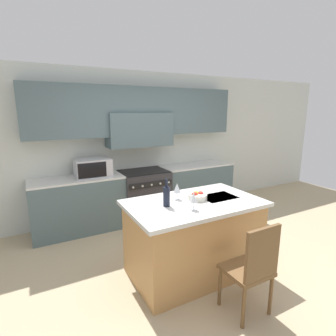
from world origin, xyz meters
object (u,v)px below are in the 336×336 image
object	(u,v)px
island_chair	(253,266)
wine_glass_far	(177,188)
range_stove	(144,195)
wine_glass_near	(193,198)
wine_bottle	(167,196)
microwave	(93,167)
fruit_bowl	(197,196)

from	to	relation	value
island_chair	wine_glass_far	bearing A→B (deg)	103.03
range_stove	wine_glass_near	distance (m)	2.18
wine_bottle	island_chair	bearing A→B (deg)	-62.65
microwave	wine_bottle	size ratio (longest dim) A/B	1.79
wine_glass_near	microwave	bearing A→B (deg)	106.29
wine_bottle	wine_glass_far	distance (m)	0.27
range_stove	wine_bottle	xyz separation A→B (m)	(-0.49, -1.83, 0.59)
microwave	wine_glass_near	bearing A→B (deg)	-73.71
range_stove	microwave	bearing A→B (deg)	178.81
range_stove	island_chair	bearing A→B (deg)	-90.64
wine_bottle	wine_glass_near	size ratio (longest dim) A/B	1.56
wine_bottle	fruit_bowl	world-z (taller)	wine_bottle
wine_glass_near	fruit_bowl	distance (m)	0.36
island_chair	wine_bottle	xyz separation A→B (m)	(-0.46, 0.89, 0.51)
microwave	wine_bottle	world-z (taller)	wine_bottle
wine_glass_near	fruit_bowl	size ratio (longest dim) A/B	0.87
wine_glass_near	range_stove	bearing A→B (deg)	82.09
wine_glass_near	wine_glass_far	xyz separation A→B (m)	(0.02, 0.38, 0.00)
microwave	wine_glass_near	world-z (taller)	microwave
fruit_bowl	range_stove	bearing A→B (deg)	88.22
island_chair	microwave	bearing A→B (deg)	107.56
microwave	wine_bottle	distance (m)	1.90
island_chair	fruit_bowl	size ratio (longest dim) A/B	4.18
wine_bottle	fruit_bowl	xyz separation A→B (m)	(0.44, 0.02, -0.08)
island_chair	fruit_bowl	world-z (taller)	fruit_bowl
wine_bottle	wine_glass_far	xyz separation A→B (m)	(0.22, 0.15, 0.02)
range_stove	island_chair	size ratio (longest dim) A/B	0.94
wine_glass_far	fruit_bowl	world-z (taller)	wine_glass_far
island_chair	wine_bottle	bearing A→B (deg)	117.35
range_stove	wine_glass_far	xyz separation A→B (m)	(-0.27, -1.69, 0.61)
island_chair	wine_glass_far	world-z (taller)	wine_glass_far
wine_bottle	wine_glass_near	bearing A→B (deg)	-49.37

